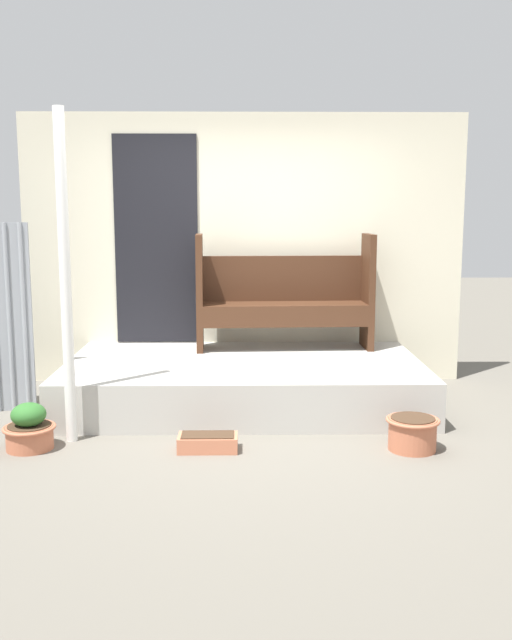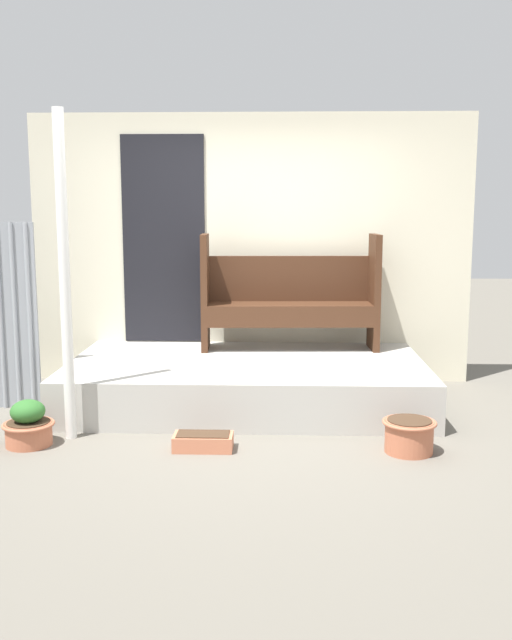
{
  "view_description": "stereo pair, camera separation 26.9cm",
  "coord_description": "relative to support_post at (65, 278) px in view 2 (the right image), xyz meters",
  "views": [
    {
      "loc": [
        0.0,
        -5.21,
        1.72
      ],
      "look_at": [
        0.09,
        0.3,
        0.84
      ],
      "focal_mm": 40.0,
      "sensor_mm": 36.0,
      "label": 1
    },
    {
      "loc": [
        0.27,
        -5.21,
        1.72
      ],
      "look_at": [
        0.09,
        0.3,
        0.84
      ],
      "focal_mm": 40.0,
      "sensor_mm": 36.0,
      "label": 2
    }
  ],
  "objects": [
    {
      "name": "ground_plane",
      "position": [
        1.29,
        0.11,
        -1.2
      ],
      "size": [
        24.0,
        24.0,
        0.0
      ],
      "primitive_type": "plane",
      "color": "#666056"
    },
    {
      "name": "porch_slab",
      "position": [
        1.28,
        0.97,
        -1.01
      ],
      "size": [
        3.07,
        1.73,
        0.39
      ],
      "color": "#B2AFA8",
      "rests_on": "ground_plane"
    },
    {
      "name": "house_wall",
      "position": [
        1.24,
        1.87,
        0.1
      ],
      "size": [
        4.27,
        0.08,
        2.6
      ],
      "color": "beige",
      "rests_on": "ground_plane"
    },
    {
      "name": "support_post",
      "position": [
        0.0,
        0.0,
        0.0
      ],
      "size": [
        0.08,
        0.08,
        2.4
      ],
      "color": "white",
      "rests_on": "ground_plane"
    },
    {
      "name": "bench",
      "position": [
        1.65,
        1.54,
        -0.29
      ],
      "size": [
        1.65,
        0.47,
        1.08
      ],
      "rotation": [
        0.0,
        0.0,
        0.04
      ],
      "color": "#422616",
      "rests_on": "porch_slab"
    },
    {
      "name": "flower_pot_left",
      "position": [
        -0.26,
        -0.18,
        -1.06
      ],
      "size": [
        0.37,
        0.37,
        0.34
      ],
      "color": "#B76647",
      "rests_on": "ground_plane"
    },
    {
      "name": "flower_pot_middle",
      "position": [
        2.48,
        -0.24,
        -1.07
      ],
      "size": [
        0.38,
        0.38,
        0.24
      ],
      "color": "#B76647",
      "rests_on": "ground_plane"
    },
    {
      "name": "planter_box_rect",
      "position": [
        1.02,
        -0.23,
        -1.14
      ],
      "size": [
        0.42,
        0.22,
        0.12
      ],
      "color": "#C67251",
      "rests_on": "ground_plane"
    }
  ]
}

